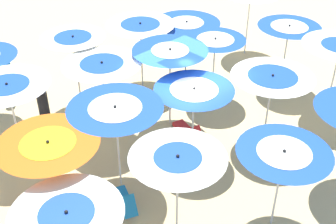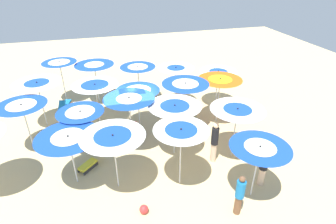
# 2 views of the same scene
# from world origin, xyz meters

# --- Properties ---
(ground) EXTENTS (40.05, 40.05, 0.04)m
(ground) POSITION_xyz_m (0.00, 0.00, -0.02)
(ground) COLOR #D1B57F
(beach_umbrella_0) EXTENTS (2.10, 2.10, 2.18)m
(beach_umbrella_0) POSITION_xyz_m (-1.94, 5.12, 1.96)
(beach_umbrella_0) COLOR silver
(beach_umbrella_0) RESTS_ON ground
(beach_umbrella_1) EXTENTS (2.00, 2.00, 2.43)m
(beach_umbrella_1) POSITION_xyz_m (-2.46, 2.82, 2.19)
(beach_umbrella_1) COLOR silver
(beach_umbrella_1) RESTS_ON ground
(beach_umbrella_2) EXTENTS (2.04, 2.04, 2.23)m
(beach_umbrella_2) POSITION_xyz_m (-3.73, 0.93, 1.99)
(beach_umbrella_2) COLOR silver
(beach_umbrella_2) RESTS_ON ground
(beach_umbrella_3) EXTENTS (2.21, 2.21, 2.41)m
(beach_umbrella_3) POSITION_xyz_m (-4.24, -1.45, 2.20)
(beach_umbrella_3) COLOR silver
(beach_umbrella_3) RESTS_ON ground
(beach_umbrella_4) EXTENTS (1.93, 1.93, 2.52)m
(beach_umbrella_4) POSITION_xyz_m (-4.85, -3.35, 2.29)
(beach_umbrella_4) COLOR silver
(beach_umbrella_4) RESTS_ON ground
(beach_umbrella_5) EXTENTS (2.17, 2.17, 2.45)m
(beach_umbrella_5) POSITION_xyz_m (-0.28, 4.43, 2.19)
(beach_umbrella_5) COLOR silver
(beach_umbrella_5) RESTS_ON ground
(beach_umbrella_6) EXTENTS (2.26, 2.26, 2.45)m
(beach_umbrella_6) POSITION_xyz_m (-0.22, 2.61, 2.19)
(beach_umbrella_6) COLOR silver
(beach_umbrella_6) RESTS_ON ground
(beach_umbrella_7) EXTENTS (2.10, 2.10, 2.19)m
(beach_umbrella_7) POSITION_xyz_m (-0.66, 0.38, 1.94)
(beach_umbrella_7) COLOR silver
(beach_umbrella_7) RESTS_ON ground
(beach_umbrella_8) EXTENTS (2.25, 2.25, 2.25)m
(beach_umbrella_8) POSITION_xyz_m (-1.73, -1.54, 1.99)
(beach_umbrella_8) COLOR silver
(beach_umbrella_8) RESTS_ON ground
(beach_umbrella_9) EXTENTS (2.27, 2.27, 2.44)m
(beach_umbrella_9) POSITION_xyz_m (-2.25, -4.21, 2.17)
(beach_umbrella_9) COLOR silver
(beach_umbrella_9) RESTS_ON ground
(beach_umbrella_10) EXTENTS (2.20, 2.20, 2.38)m
(beach_umbrella_10) POSITION_xyz_m (2.60, 3.85, 2.17)
(beach_umbrella_10) COLOR silver
(beach_umbrella_10) RESTS_ON ground
(beach_umbrella_11) EXTENTS (2.18, 2.18, 2.44)m
(beach_umbrella_11) POSITION_xyz_m (1.75, 1.49, 2.20)
(beach_umbrella_11) COLOR silver
(beach_umbrella_11) RESTS_ON ground
(beach_umbrella_12) EXTENTS (2.16, 2.16, 2.56)m
(beach_umbrella_12) POSITION_xyz_m (0.84, -0.23, 2.30)
(beach_umbrella_12) COLOR silver
(beach_umbrella_12) RESTS_ON ground
(beach_umbrella_13) EXTENTS (1.92, 1.92, 2.23)m
(beach_umbrella_13) POSITION_xyz_m (0.86, -2.23, 2.00)
(beach_umbrella_13) COLOR silver
(beach_umbrella_13) RESTS_ON ground
(beach_umbrella_14) EXTENTS (2.07, 2.07, 2.30)m
(beach_umbrella_14) POSITION_xyz_m (-0.28, -4.58, 2.07)
(beach_umbrella_14) COLOR silver
(beach_umbrella_14) RESTS_ON ground
(beach_umbrella_15) EXTENTS (2.04, 2.04, 2.22)m
(beach_umbrella_15) POSITION_xyz_m (4.87, 3.48, 1.97)
(beach_umbrella_15) COLOR silver
(beach_umbrella_15) RESTS_ON ground
(beach_umbrella_16) EXTENTS (1.96, 1.96, 2.50)m
(beach_umbrella_16) POSITION_xyz_m (3.58, 1.16, 2.28)
(beach_umbrella_16) COLOR silver
(beach_umbrella_16) RESTS_ON ground
(beach_umbrella_17) EXTENTS (2.26, 2.26, 2.37)m
(beach_umbrella_17) POSITION_xyz_m (3.13, -1.13, 2.14)
(beach_umbrella_17) COLOR silver
(beach_umbrella_17) RESTS_ON ground
(beach_umbrella_18) EXTENTS (2.29, 2.29, 2.18)m
(beach_umbrella_18) POSITION_xyz_m (2.48, -2.64, 1.96)
(beach_umbrella_18) COLOR silver
(beach_umbrella_18) RESTS_ON ground
(lounger_0) EXTENTS (1.17, 0.76, 0.69)m
(lounger_0) POSITION_xyz_m (-0.93, 3.07, 0.22)
(lounger_0) COLOR silver
(lounger_0) RESTS_ON ground
(lounger_1) EXTENTS (1.25, 0.68, 0.62)m
(lounger_1) POSITION_xyz_m (-0.02, -0.08, 0.20)
(lounger_1) COLOR olive
(lounger_1) RESTS_ON ground
(lounger_2) EXTENTS (1.34, 0.69, 0.62)m
(lounger_2) POSITION_xyz_m (-4.03, -3.36, 0.21)
(lounger_2) COLOR olive
(lounger_2) RESTS_ON ground
(lounger_3) EXTENTS (1.09, 1.11, 0.58)m
(lounger_3) POSITION_xyz_m (1.72, -2.14, 0.21)
(lounger_3) COLOR #333338
(lounger_3) RESTS_ON ground
(beachgoer_0) EXTENTS (0.30, 0.30, 1.60)m
(beachgoer_0) POSITION_xyz_m (4.47, 4.11, 0.83)
(beachgoer_0) COLOR beige
(beachgoer_0) RESTS_ON ground
(beachgoer_1) EXTENTS (0.30, 0.30, 1.62)m
(beachgoer_1) POSITION_xyz_m (5.45, 2.60, 0.84)
(beachgoer_1) COLOR brown
(beachgoer_1) RESTS_ON ground
(beachgoer_2) EXTENTS (0.30, 0.30, 1.89)m
(beachgoer_2) POSITION_xyz_m (2.70, 2.92, 1.01)
(beachgoer_2) COLOR beige
(beachgoer_2) RESTS_ON ground
(beach_ball) EXTENTS (0.31, 0.31, 0.31)m
(beach_ball) POSITION_xyz_m (4.62, -0.44, 0.16)
(beach_ball) COLOR red
(beach_ball) RESTS_ON ground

